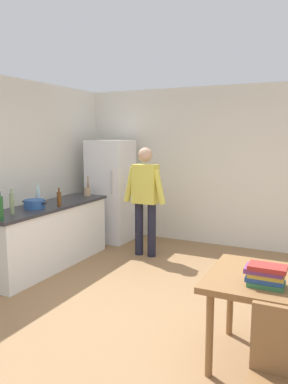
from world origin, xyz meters
name	(u,v)px	position (x,y,z in m)	size (l,w,h in m)	color
ground_plane	(151,318)	(0.00, 0.00, 0.00)	(14.00, 14.00, 0.00)	#936D47
wall_back	(225,167)	(0.00, 3.00, 1.35)	(6.40, 0.12, 2.70)	silver
kitchen_counter	(48,236)	(-2.00, 0.80, 0.45)	(0.64, 2.20, 0.90)	white
refrigerator	(111,191)	(-1.90, 2.40, 0.90)	(0.70, 0.67, 1.80)	white
person	(145,194)	(-0.95, 1.85, 0.98)	(0.70, 0.22, 1.70)	#1E1E2D
chair	(285,381)	(1.40, -1.27, 0.53)	(0.42, 0.42, 0.91)	olive
cooking_pot	(34,204)	(-1.99, 0.53, 0.96)	(0.40, 0.28, 0.12)	#285193
utensil_jar	(87,191)	(-1.95, 1.74, 0.98)	(0.11, 0.11, 0.32)	tan
bottle_water_clear	(38,196)	(-2.12, 0.77, 1.03)	(0.07, 0.07, 0.30)	silver
bottle_beer_brown	(59,199)	(-1.78, 0.80, 1.01)	(0.06, 0.06, 0.26)	#5B3314
bottle_wine_green	(0,208)	(-1.83, -0.21, 1.05)	(0.08, 0.08, 0.34)	#1E5123
bottle_vinegar_tall	(12,204)	(-1.96, 0.11, 1.04)	(0.06, 0.06, 0.32)	gray
book_stack	(266,275)	(1.17, -0.49, 0.84)	(0.30, 0.21, 0.17)	#387A47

